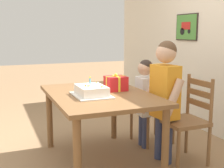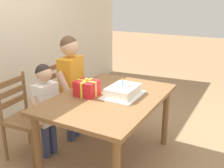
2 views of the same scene
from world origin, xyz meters
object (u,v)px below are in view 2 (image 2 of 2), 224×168
Objects in this scene: birthday_cake at (123,91)px; child_younger at (46,102)px; chair_left at (25,117)px; dining_table at (109,105)px; gift_box_red_large at (87,88)px; chair_right at (64,98)px; child_older at (71,79)px.

birthday_cake is 0.84m from child_younger.
dining_table is at bearing -68.77° from chair_left.
gift_box_red_large reaches higher than dining_table.
birthday_cake is 0.41× the size of child_younger.
gift_box_red_large reaches higher than chair_left.
chair_right reaches higher than dining_table.
child_younger is at bearing 179.93° from child_older.
gift_box_red_large is 0.21× the size of child_younger.
chair_left is 0.30m from child_younger.
chair_right is (0.33, 0.86, -0.19)m from dining_table.
gift_box_red_large is 0.85m from chair_right.
dining_table is 0.94m from chair_right.
dining_table is 1.53× the size of chair_right.
gift_box_red_large is 0.24× the size of chair_right.
child_older reaches higher than child_younger.
chair_left is at bearing 113.34° from birthday_cake.
chair_right is at bearing 21.56° from child_younger.
chair_right is at bearing 57.79° from gift_box_red_large.
child_younger is at bearing 109.01° from dining_table.
chair_left is at bearing 111.68° from gift_box_red_large.
child_older is at bearing 79.70° from birthday_cake.
birthday_cake is 0.37m from gift_box_red_large.
birthday_cake is 1.98× the size of gift_box_red_large.
child_younger reaches higher than chair_left.
dining_table is 0.29m from gift_box_red_large.
gift_box_red_large is 0.53m from child_older.
birthday_cake is 0.34× the size of child_older.
gift_box_red_large is 0.17× the size of child_older.
child_younger is (-0.31, 0.76, -0.16)m from birthday_cake.
chair_right is at bearing 64.52° from child_older.
chair_left is at bearing 158.72° from child_older.
birthday_cake is 0.77m from child_older.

